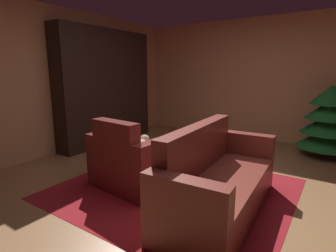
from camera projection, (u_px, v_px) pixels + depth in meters
The scene contains 11 objects.
ground_plane at pixel (194, 187), 3.31m from camera, with size 6.96×6.96×0.00m, color #986A42.
wall_back at pixel (262, 80), 5.44m from camera, with size 5.53×0.06×2.51m, color tan.
wall_left at pixel (55, 82), 4.53m from camera, with size 0.06×5.92×2.51m, color tan.
area_rug at pixel (175, 188), 3.27m from camera, with size 2.67×2.40×0.01m, color maroon.
bookshelf_unit at pixel (112, 89), 5.31m from camera, with size 0.36×2.19×2.22m.
armchair_red at pixel (133, 162), 3.30m from camera, with size 1.04×0.83×0.88m.
couch_red at pixel (217, 183), 2.72m from camera, with size 0.80×1.85×0.89m.
coffee_table at pixel (171, 158), 3.30m from camera, with size 0.69×0.69×0.40m.
book_stack_on_table at pixel (175, 152), 3.28m from camera, with size 0.25×0.16×0.11m.
bottle_on_table at pixel (185, 145), 3.35m from camera, with size 0.07×0.07×0.27m.
decorated_tree at pixel (329, 121), 4.44m from camera, with size 0.95×0.95×1.22m.
Camera 1 is at (1.43, -2.75, 1.44)m, focal length 28.09 mm.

